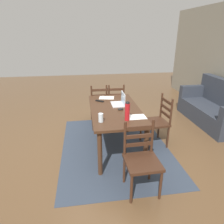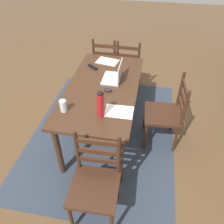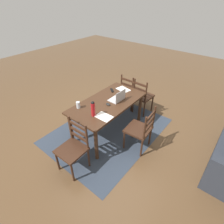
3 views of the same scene
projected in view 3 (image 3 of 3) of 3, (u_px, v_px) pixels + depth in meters
ground_plane at (108, 131)px, 4.01m from camera, size 14.00×14.00×0.00m
area_rug at (108, 130)px, 4.00m from camera, size 2.59×1.94×0.01m
dining_table at (108, 106)px, 3.62m from camera, size 1.64×0.85×0.77m
chair_right_far at (73, 148)px, 2.95m from camera, size 0.45×0.45×0.95m
chair_far_head at (140, 130)px, 3.33m from camera, size 0.48×0.48×0.95m
chair_left_far at (142, 96)px, 4.36m from camera, size 0.46×0.46×0.95m
chair_left_near at (131, 92)px, 4.53m from camera, size 0.44×0.44×0.95m
laptop at (118, 98)px, 3.58m from camera, size 0.32×0.22×0.23m
water_bottle at (93, 108)px, 3.09m from camera, size 0.07×0.07×0.30m
drinking_glass at (78, 105)px, 3.34m from camera, size 0.07×0.07×0.13m
computer_mouse at (108, 104)px, 3.45m from camera, size 0.07×0.10×0.03m
tv_remote at (112, 90)px, 3.94m from camera, size 0.14×0.16×0.02m
paper_stack_left at (123, 89)px, 3.99m from camera, size 0.26×0.33×0.00m
paper_stack_right at (104, 117)px, 3.15m from camera, size 0.21×0.30×0.00m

